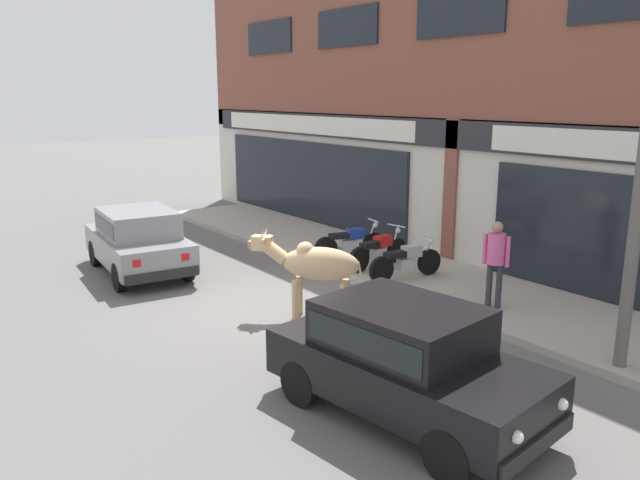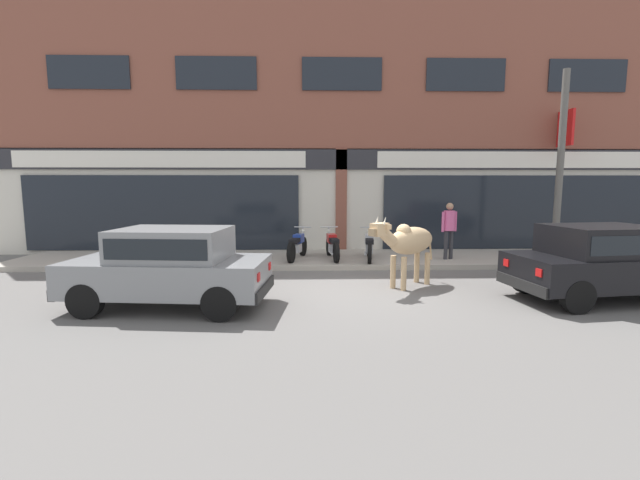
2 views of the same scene
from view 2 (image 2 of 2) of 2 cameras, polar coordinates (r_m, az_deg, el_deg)
ground_plane at (r=9.15m, az=5.20°, el=-6.80°), size 90.00×90.00×0.00m
sidewalk at (r=12.69m, az=3.28°, el=-2.50°), size 19.00×2.90×0.14m
shop_building at (r=14.40m, az=2.84°, el=16.48°), size 23.00×1.40×9.48m
cow at (r=9.51m, az=11.72°, el=-0.23°), size 1.77×1.57×1.61m
car_0 at (r=9.89m, az=33.62°, el=-2.13°), size 3.75×2.03×1.46m
car_1 at (r=8.20m, az=-19.30°, el=-3.01°), size 3.72×1.93×1.46m
motorcycle_0 at (r=12.15m, az=-3.04°, el=-0.76°), size 0.69×1.78×0.88m
motorcycle_1 at (r=12.17m, az=1.66°, el=-0.74°), size 0.52×1.81×0.88m
motorcycle_2 at (r=12.13m, az=6.58°, el=-0.81°), size 0.55×1.81×0.88m
pedestrian at (r=12.59m, az=16.84°, el=1.97°), size 0.48×0.32×1.60m
utility_pole at (r=13.15m, az=29.35°, el=8.34°), size 0.18×0.18×5.07m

